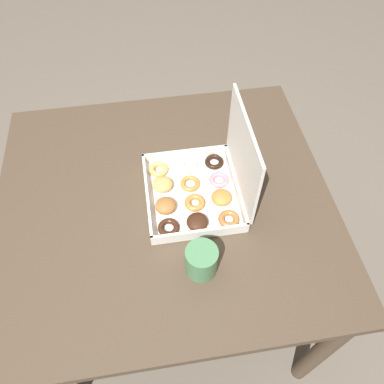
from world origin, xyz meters
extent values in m
plane|color=#6B6054|center=(0.00, 0.00, 0.00)|extent=(8.00, 8.00, 0.00)
cube|color=#4C3D2D|center=(0.00, 0.00, 0.73)|extent=(0.94, 1.02, 0.03)
cylinder|color=#4C3D2D|center=(-0.42, -0.46, 0.36)|extent=(0.06, 0.06, 0.72)
cylinder|color=#4C3D2D|center=(-0.42, 0.46, 0.36)|extent=(0.06, 0.06, 0.72)
cylinder|color=#4C3D2D|center=(0.42, 0.46, 0.36)|extent=(0.06, 0.06, 0.72)
cube|color=silver|center=(0.00, 0.09, 0.75)|extent=(0.31, 0.28, 0.01)
cube|color=white|center=(0.00, -0.05, 0.77)|extent=(0.31, 0.01, 0.04)
cube|color=white|center=(0.00, 0.22, 0.77)|extent=(0.31, 0.01, 0.04)
cube|color=white|center=(-0.15, 0.09, 0.77)|extent=(0.01, 0.28, 0.04)
cube|color=white|center=(0.15, 0.09, 0.77)|extent=(0.01, 0.28, 0.04)
cube|color=white|center=(0.00, 0.23, 0.91)|extent=(0.31, 0.01, 0.24)
torus|color=tan|center=(-0.11, -0.01, 0.76)|extent=(0.06, 0.06, 0.02)
ellipsoid|color=tan|center=(-0.04, 0.00, 0.77)|extent=(0.06, 0.06, 0.03)
ellipsoid|color=#9E6633|center=(0.04, 0.00, 0.77)|extent=(0.06, 0.06, 0.03)
torus|color=#381E11|center=(0.11, 0.00, 0.76)|extent=(0.06, 0.06, 0.02)
torus|color=white|center=(-0.11, 0.09, 0.76)|extent=(0.06, 0.06, 0.02)
torus|color=#B77A38|center=(-0.03, 0.08, 0.76)|extent=(0.06, 0.06, 0.02)
torus|color=#B77A38|center=(0.04, 0.09, 0.76)|extent=(0.06, 0.06, 0.02)
ellipsoid|color=#381E11|center=(0.11, 0.08, 0.77)|extent=(0.06, 0.06, 0.03)
torus|color=black|center=(-0.11, 0.18, 0.76)|extent=(0.06, 0.06, 0.02)
torus|color=pink|center=(-0.03, 0.18, 0.76)|extent=(0.06, 0.06, 0.02)
ellipsoid|color=#B77A38|center=(0.04, 0.17, 0.77)|extent=(0.06, 0.06, 0.03)
torus|color=#9E6633|center=(0.11, 0.18, 0.76)|extent=(0.06, 0.06, 0.02)
cylinder|color=#4C8456|center=(0.24, 0.07, 0.79)|extent=(0.09, 0.09, 0.09)
cylinder|color=black|center=(0.24, 0.07, 0.83)|extent=(0.07, 0.07, 0.01)
camera|label=1|loc=(0.66, -0.02, 1.68)|focal=35.00mm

